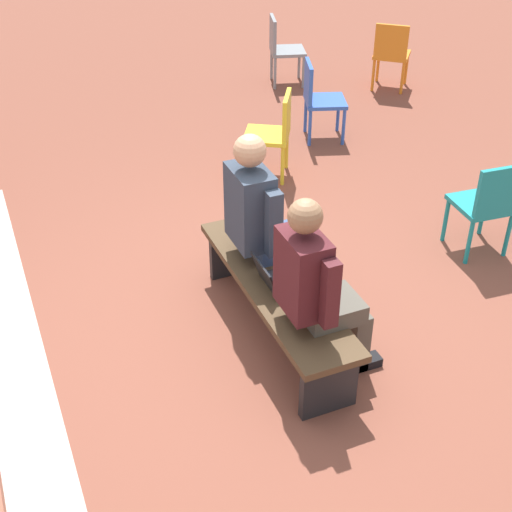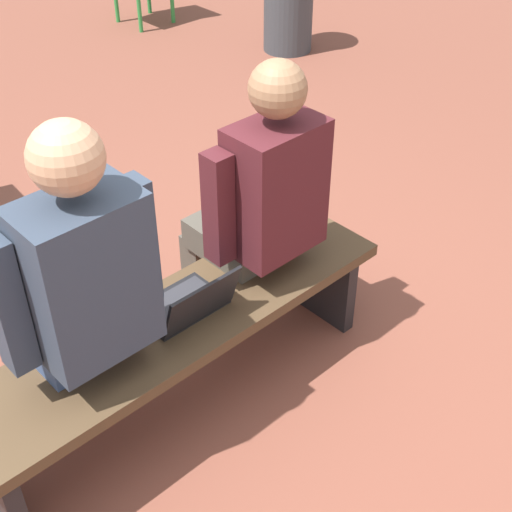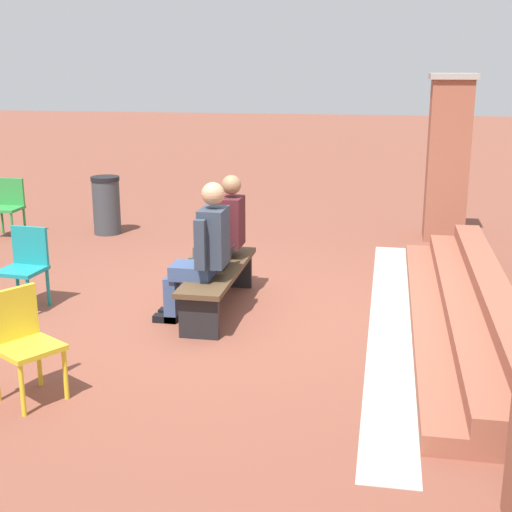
% 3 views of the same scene
% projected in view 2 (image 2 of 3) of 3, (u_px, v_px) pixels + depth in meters
% --- Properties ---
extents(ground_plane, '(60.00, 60.00, 0.00)m').
position_uv_depth(ground_plane, '(190.00, 430.00, 2.80)').
color(ground_plane, brown).
extents(bench, '(1.80, 0.44, 0.45)m').
position_uv_depth(bench, '(180.00, 336.00, 2.71)').
color(bench, '#4C3823').
rests_on(bench, ground).
extents(person_student, '(0.54, 0.68, 1.33)m').
position_uv_depth(person_student, '(256.00, 205.00, 2.78)').
color(person_student, '#4C473D').
rests_on(person_student, ground).
extents(person_adult, '(0.57, 0.72, 1.39)m').
position_uv_depth(person_adult, '(75.00, 291.00, 2.33)').
color(person_adult, '#384C75').
rests_on(person_adult, ground).
extents(laptop, '(0.32, 0.29, 0.21)m').
position_uv_depth(laptop, '(188.00, 304.00, 2.64)').
color(laptop, black).
rests_on(laptop, bench).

